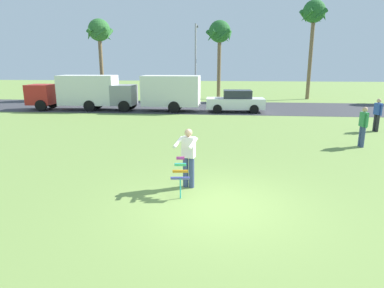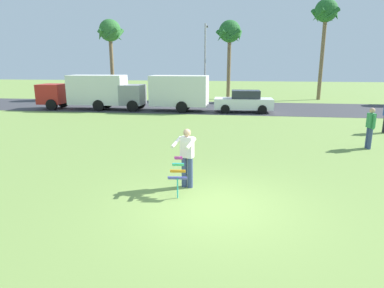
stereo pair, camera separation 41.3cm
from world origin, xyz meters
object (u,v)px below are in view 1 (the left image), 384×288
parked_car_white (236,101)px  palm_tree_centre_far (314,16)px  person_kite_flyer (188,156)px  palm_tree_right_near (220,35)px  parked_truck_grey_van (160,92)px  person_walker_far (363,126)px  parked_truck_red_cab (78,91)px  palm_tree_left_near (99,33)px  streetlight_pole (196,58)px  person_walker_near (377,114)px  kite_held (180,172)px

parked_car_white → palm_tree_centre_far: bearing=53.0°
person_kite_flyer → palm_tree_centre_far: bearing=70.1°
palm_tree_right_near → parked_truck_grey_van: bearing=-114.1°
person_kite_flyer → parked_car_white: 15.68m
parked_truck_grey_van → palm_tree_centre_far: (13.01, 9.83, 6.43)m
person_walker_far → parked_truck_red_cab: bearing=149.6°
palm_tree_centre_far → parked_truck_red_cab: bearing=-153.1°
parked_car_white → palm_tree_left_near: palm_tree_left_near is taller
parked_car_white → palm_tree_centre_far: size_ratio=0.46×
parked_car_white → palm_tree_right_near: bearing=98.9°
palm_tree_left_near → palm_tree_right_near: 11.62m
palm_tree_right_near → streetlight_pole: 3.73m
parked_truck_grey_van → streetlight_pole: size_ratio=0.96×
parked_truck_red_cab → parked_car_white: (11.99, 0.00, -0.64)m
person_kite_flyer → person_walker_near: 12.74m
palm_tree_centre_far → person_walker_near: palm_tree_centre_far is taller
person_kite_flyer → streetlight_pole: 23.01m
parked_car_white → parked_truck_red_cab: bearing=-180.0°
person_kite_flyer → streetlight_pole: (-1.81, 22.74, 3.05)m
parked_truck_red_cab → streetlight_pole: streetlight_pole is taller
palm_tree_centre_far → kite_held: bearing=-109.7°
palm_tree_left_near → streetlight_pole: bearing=-4.9°
streetlight_pole → person_walker_near: (10.76, -13.67, -3.06)m
kite_held → palm_tree_left_near: (-11.08, 24.21, 5.62)m
parked_car_white → palm_tree_right_near: (-1.45, 9.29, 5.42)m
person_kite_flyer → streetlight_pole: streetlight_pole is taller
kite_held → palm_tree_right_near: bearing=89.0°
parked_truck_grey_van → person_walker_far: parked_truck_grey_van is taller
kite_held → palm_tree_centre_far: 28.60m
palm_tree_right_near → person_walker_far: bearing=-71.3°
streetlight_pole → person_walker_near: 17.67m
parked_truck_grey_van → palm_tree_centre_far: 17.52m
kite_held → parked_truck_red_cab: 19.13m
parked_car_white → person_walker_near: (7.18, -6.51, 0.16)m
streetlight_pole → person_walker_far: bearing=-63.2°
person_kite_flyer → parked_truck_red_cab: size_ratio=0.26×
parked_car_white → kite_held: bearing=-96.7°
parked_car_white → person_walker_near: size_ratio=2.46×
parked_truck_red_cab → parked_car_white: bearing=0.0°
palm_tree_left_near → palm_tree_right_near: palm_tree_left_near is taller
parked_truck_grey_van → streetlight_pole: bearing=74.3°
palm_tree_left_near → palm_tree_centre_far: 20.54m
palm_tree_centre_far → person_walker_near: bearing=-90.8°
person_kite_flyer → palm_tree_centre_far: palm_tree_centre_far is taller
parked_car_white → palm_tree_left_near: size_ratio=0.56×
parked_car_white → streetlight_pole: size_ratio=0.61×
palm_tree_right_near → person_walker_near: bearing=-61.3°
kite_held → palm_tree_centre_far: palm_tree_centre_far is taller
kite_held → parked_truck_grey_van: 16.67m
palm_tree_left_near → streetlight_pole: palm_tree_left_near is taller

